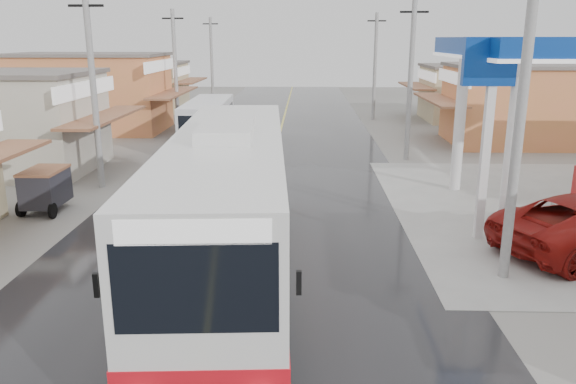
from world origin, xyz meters
name	(u,v)px	position (x,y,z in m)	size (l,w,h in m)	color
ground	(242,274)	(0.00, 0.00, 0.00)	(120.00, 120.00, 0.00)	slate
road	(273,159)	(0.00, 15.00, 0.01)	(12.00, 90.00, 0.02)	black
centre_line	(273,158)	(0.00, 15.00, 0.02)	(0.15, 90.00, 0.01)	#D8CC4C
shopfronts_left	(55,147)	(-13.00, 18.00, 0.00)	(11.00, 44.00, 5.20)	#C7B389
utility_poles_left	(147,154)	(-7.00, 16.00, 0.00)	(1.60, 50.00, 8.00)	gray
utility_poles_right	(406,160)	(7.00, 15.00, 0.00)	(1.60, 36.00, 8.00)	gray
coach_bus	(229,204)	(-0.27, -0.06, 1.99)	(3.68, 13.34, 4.12)	silver
second_bus	(208,123)	(-3.90, 18.07, 1.45)	(2.39, 8.15, 2.69)	silver
cyclist	(179,179)	(-3.44, 8.05, 0.60)	(1.01, 1.80, 1.84)	black
tricycle_near	(45,187)	(-7.79, 5.47, 0.91)	(1.38, 2.08, 1.59)	#26262D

